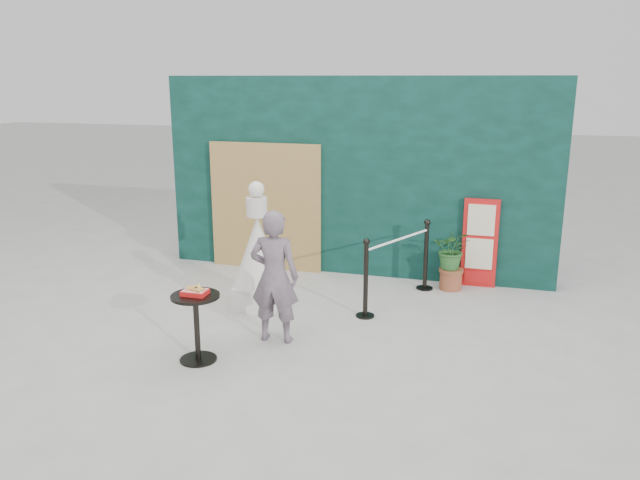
{
  "coord_description": "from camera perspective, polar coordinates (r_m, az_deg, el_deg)",
  "views": [
    {
      "loc": [
        2.1,
        -6.05,
        2.97
      ],
      "look_at": [
        0.0,
        1.2,
        1.0
      ],
      "focal_mm": 35.0,
      "sensor_mm": 36.0,
      "label": 1
    }
  ],
  "objects": [
    {
      "name": "food_basket",
      "position": [
        6.72,
        -11.34,
        -4.63
      ],
      "size": [
        0.26,
        0.19,
        0.11
      ],
      "color": "red",
      "rests_on": "cafe_table"
    },
    {
      "name": "woman",
      "position": [
        7.12,
        -4.19,
        -3.36
      ],
      "size": [
        0.59,
        0.41,
        1.55
      ],
      "primitive_type": "imported",
      "rotation": [
        0.0,
        0.0,
        3.2
      ],
      "color": "slate",
      "rests_on": "ground"
    },
    {
      "name": "planter",
      "position": [
        9.11,
        11.98,
        -1.35
      ],
      "size": [
        0.52,
        0.45,
        0.88
      ],
      "color": "#955A30",
      "rests_on": "ground"
    },
    {
      "name": "stanchion_barrier",
      "position": [
        8.47,
        7.11,
        -2.48
      ],
      "size": [
        0.84,
        1.54,
        1.03
      ],
      "color": "black",
      "rests_on": "ground"
    },
    {
      "name": "bamboo_fence",
      "position": [
        9.85,
        -5.02,
        3.03
      ],
      "size": [
        1.8,
        0.08,
        2.0
      ],
      "primitive_type": "cube",
      "color": "tan",
      "rests_on": "ground"
    },
    {
      "name": "menu_board",
      "position": [
        9.3,
        14.4,
        -0.29
      ],
      "size": [
        0.5,
        0.07,
        1.3
      ],
      "color": "red",
      "rests_on": "ground"
    },
    {
      "name": "cafe_table",
      "position": [
        6.82,
        -11.25,
        -6.92
      ],
      "size": [
        0.52,
        0.52,
        0.75
      ],
      "color": "black",
      "rests_on": "ground"
    },
    {
      "name": "statue",
      "position": [
        8.2,
        -5.69,
        -1.58
      ],
      "size": [
        0.66,
        0.66,
        1.7
      ],
      "color": "white",
      "rests_on": "ground"
    },
    {
      "name": "ground",
      "position": [
        7.06,
        -2.76,
        -10.27
      ],
      "size": [
        60.0,
        60.0,
        0.0
      ],
      "primitive_type": "plane",
      "color": "#ADAAA5",
      "rests_on": "ground"
    },
    {
      "name": "back_wall",
      "position": [
        9.55,
        3.28,
        5.75
      ],
      "size": [
        6.0,
        0.3,
        3.0
      ],
      "primitive_type": "cube",
      "color": "black",
      "rests_on": "ground"
    }
  ]
}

